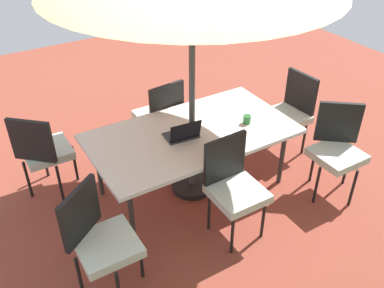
# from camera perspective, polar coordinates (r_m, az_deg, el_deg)

# --- Properties ---
(ground_plane) EXTENTS (10.00, 10.00, 0.02)m
(ground_plane) POSITION_cam_1_polar(r_m,az_deg,el_deg) (4.68, 0.00, -5.95)
(ground_plane) COLOR brown
(dining_table) EXTENTS (2.06, 1.12, 0.72)m
(dining_table) POSITION_cam_1_polar(r_m,az_deg,el_deg) (4.27, 0.00, 1.10)
(dining_table) COLOR white
(dining_table) RESTS_ON ground_plane
(chair_west) EXTENTS (0.47, 0.46, 0.98)m
(chair_west) POSITION_cam_1_polar(r_m,az_deg,el_deg) (5.09, 12.99, 4.41)
(chair_west) COLOR silver
(chair_west) RESTS_ON ground_plane
(chair_south) EXTENTS (0.47, 0.48, 0.98)m
(chair_south) POSITION_cam_1_polar(r_m,az_deg,el_deg) (4.90, -4.28, 4.02)
(chair_south) COLOR silver
(chair_south) RESTS_ON ground_plane
(chair_northeast) EXTENTS (0.58, 0.58, 0.98)m
(chair_northeast) POSITION_cam_1_polar(r_m,az_deg,el_deg) (3.45, -12.28, -12.16)
(chair_northeast) COLOR silver
(chair_northeast) RESTS_ON ground_plane
(chair_north) EXTENTS (0.46, 0.47, 0.98)m
(chair_north) POSITION_cam_1_polar(r_m,az_deg,el_deg) (3.87, 5.61, -5.42)
(chair_north) COLOR silver
(chair_north) RESTS_ON ground_plane
(chair_southeast) EXTENTS (0.59, 0.59, 0.98)m
(chair_southeast) POSITION_cam_1_polar(r_m,az_deg,el_deg) (4.54, -19.35, -0.70)
(chair_southeast) COLOR silver
(chair_southeast) RESTS_ON ground_plane
(chair_northwest) EXTENTS (0.58, 0.58, 0.98)m
(chair_northwest) POSITION_cam_1_polar(r_m,az_deg,el_deg) (4.57, 18.90, -0.35)
(chair_northwest) COLOR silver
(chair_northwest) RESTS_ON ground_plane
(laptop) EXTENTS (0.34, 0.27, 0.21)m
(laptop) POSITION_cam_1_polar(r_m,az_deg,el_deg) (4.13, -1.28, 1.35)
(laptop) COLOR #2D2D33
(laptop) RESTS_ON dining_table
(cup) EXTENTS (0.08, 0.08, 0.09)m
(cup) POSITION_cam_1_polar(r_m,az_deg,el_deg) (4.41, 7.39, 3.30)
(cup) COLOR #286B33
(cup) RESTS_ON dining_table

